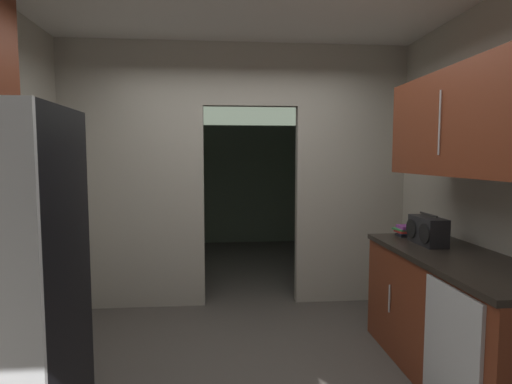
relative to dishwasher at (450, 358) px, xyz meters
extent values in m
plane|color=#47423D|center=(-1.14, 0.56, -0.42)|extent=(20.00, 20.00, 0.00)
cube|color=#ADA899|center=(-2.22, 2.17, 0.96)|extent=(1.45, 0.12, 2.76)
cube|color=#ADA899|center=(0.08, 2.17, 0.96)|extent=(1.17, 0.12, 2.76)
cube|color=#ADA899|center=(-1.00, 2.17, 2.02)|extent=(0.99, 0.12, 0.64)
cube|color=slate|center=(-1.14, 5.39, 0.96)|extent=(3.62, 0.10, 2.76)
cube|color=slate|center=(-2.90, 3.78, 0.96)|extent=(0.10, 3.22, 2.76)
cube|color=slate|center=(0.62, 3.78, 0.96)|extent=(0.10, 3.22, 2.76)
cube|color=maroon|center=(0.33, 0.48, 0.01)|extent=(0.64, 1.71, 0.86)
cube|color=black|center=(0.33, 0.48, 0.46)|extent=(0.68, 1.71, 0.04)
cylinder|color=#B7BABC|center=(0.00, 0.10, 0.05)|extent=(0.01, 0.01, 0.22)
cylinder|color=#B7BABC|center=(0.00, 0.86, 0.05)|extent=(0.01, 0.01, 0.22)
cube|color=#B7BABC|center=(0.00, 0.00, 0.00)|extent=(0.02, 0.56, 0.84)
cube|color=maroon|center=(0.33, 0.48, 1.39)|extent=(0.34, 1.54, 0.72)
cylinder|color=#B7BABC|center=(0.15, 0.48, 1.39)|extent=(0.01, 0.01, 0.43)
cube|color=black|center=(0.30, 0.86, 0.59)|extent=(0.16, 0.36, 0.22)
cylinder|color=#262626|center=(0.30, 0.86, 0.72)|extent=(0.02, 0.25, 0.02)
cylinder|color=black|center=(0.21, 0.76, 0.59)|extent=(0.01, 0.15, 0.15)
cylinder|color=black|center=(0.21, 0.97, 0.59)|extent=(0.01, 0.15, 0.15)
cube|color=black|center=(0.26, 1.19, 0.49)|extent=(0.10, 0.12, 0.02)
cube|color=#2D609E|center=(0.27, 1.20, 0.51)|extent=(0.11, 0.13, 0.01)
cube|color=red|center=(0.26, 1.19, 0.52)|extent=(0.13, 0.14, 0.02)
cube|color=#388C47|center=(0.25, 1.21, 0.54)|extent=(0.14, 0.16, 0.01)
cube|color=#8C3893|center=(0.27, 1.20, 0.56)|extent=(0.10, 0.15, 0.03)
camera|label=1|loc=(-1.32, -2.16, 1.16)|focal=28.55mm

